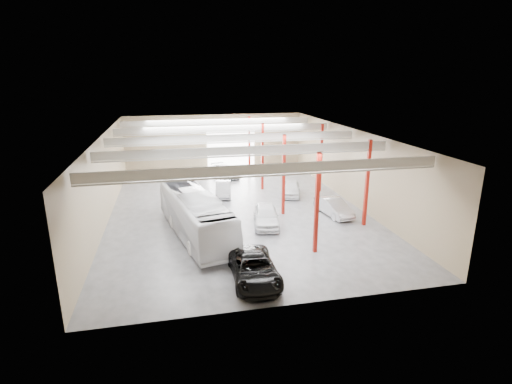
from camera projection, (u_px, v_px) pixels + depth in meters
name	position (u px, v px, depth m)	size (l,w,h in m)	color
depot_shell	(236.00, 154.00, 35.29)	(22.12, 32.12, 7.06)	#4F4F54
coach_bus	(195.00, 214.00, 29.94)	(2.85, 12.19, 3.39)	white
black_sedan	(254.00, 268.00, 23.60)	(2.62, 5.69, 1.58)	black
car_row_a	(266.00, 215.00, 32.25)	(1.98, 4.93, 1.68)	white
car_row_b	(223.00, 189.00, 40.12)	(1.50, 4.31, 1.42)	#A2A3A7
car_row_c	(225.00, 171.00, 47.42)	(1.93, 4.75, 1.38)	slate
car_right_near	(334.00, 207.00, 34.57)	(1.57, 4.51, 1.49)	#BCBCC1
car_right_far	(291.00, 188.00, 40.24)	(1.74, 4.33, 1.47)	white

